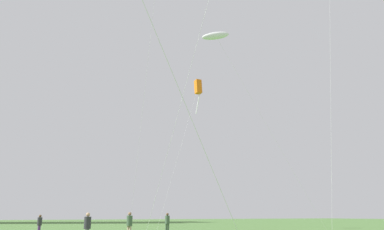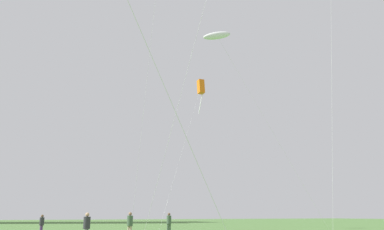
% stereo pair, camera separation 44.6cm
% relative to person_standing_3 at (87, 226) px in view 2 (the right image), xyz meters
% --- Properties ---
extents(person_standing_3, '(0.39, 0.39, 1.75)m').
position_rel_person_standing_3_xyz_m(person_standing_3, '(0.00, 0.00, 0.00)').
color(person_standing_3, gray).
rests_on(person_standing_3, ground).
extents(person_standing_4, '(0.40, 0.40, 1.82)m').
position_rel_person_standing_3_xyz_m(person_standing_4, '(3.72, 3.87, 0.04)').
color(person_standing_4, tan).
rests_on(person_standing_4, ground).
extents(person_standing_5, '(0.40, 0.40, 1.80)m').
position_rel_person_standing_3_xyz_m(person_standing_5, '(8.88, 9.27, 0.03)').
color(person_standing_5, '#3F593F').
rests_on(person_standing_5, ground).
extents(person_standing_6, '(0.37, 0.37, 1.65)m').
position_rel_person_standing_3_xyz_m(person_standing_6, '(-1.34, 11.49, -0.06)').
color(person_standing_6, '#593372').
rests_on(person_standing_6, ground).
extents(kite_flying_0, '(7.97, 5.95, 18.85)m').
position_rel_person_standing_3_xyz_m(kite_flying_0, '(17.58, 20.10, 16.78)').
color(kite_flying_0, silver).
rests_on(kite_flying_0, ground).
extents(kite_flying_4, '(11.81, 2.59, 18.90)m').
position_rel_person_standing_3_xyz_m(kite_flying_4, '(12.37, 6.40, 17.12)').
color(kite_flying_4, silver).
rests_on(kite_flying_4, ground).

